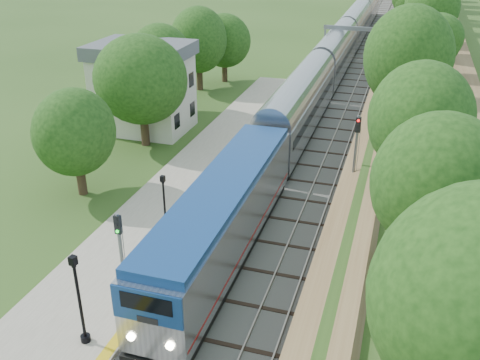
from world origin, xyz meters
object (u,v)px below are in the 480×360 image
(train, at_px, (334,58))
(lamppost_far, at_px, (165,210))
(lamppost_mid, at_px, (80,305))
(signal_gantry, at_px, (357,38))
(station_building, at_px, (143,87))
(signal_farside, at_px, (355,151))
(signal_platform, at_px, (121,253))

(train, distance_m, lamppost_far, 41.61)
(lamppost_mid, bearing_deg, signal_gantry, 83.27)
(signal_gantry, bearing_deg, train, -157.38)
(station_building, height_order, train, station_building)
(lamppost_far, distance_m, signal_farside, 13.13)
(lamppost_mid, height_order, signal_platform, signal_platform)
(signal_gantry, distance_m, lamppost_far, 43.02)
(lamppost_far, bearing_deg, station_building, 119.89)
(signal_gantry, height_order, signal_farside, signal_farside)
(station_building, bearing_deg, signal_gantry, 56.62)
(signal_gantry, bearing_deg, station_building, -123.38)
(lamppost_far, bearing_deg, signal_farside, 38.62)
(lamppost_far, bearing_deg, signal_gantry, 81.39)
(signal_gantry, relative_size, signal_platform, 1.55)
(station_building, distance_m, signal_gantry, 29.94)
(train, bearing_deg, signal_farside, -79.46)
(lamppost_mid, distance_m, signal_farside, 20.23)
(train, xyz_separation_m, lamppost_far, (-3.96, -41.42, -0.21))
(station_building, distance_m, signal_platform, 26.80)
(train, distance_m, signal_farside, 33.92)
(train, xyz_separation_m, lamppost_mid, (-3.66, -50.91, 0.05))
(train, height_order, signal_platform, signal_platform)
(signal_farside, bearing_deg, train, 100.54)
(station_building, xyz_separation_m, signal_gantry, (16.47, 24.99, 0.73))
(signal_gantry, xyz_separation_m, signal_farside, (3.73, -34.34, -0.84))
(signal_gantry, distance_m, train, 3.62)
(signal_gantry, distance_m, lamppost_mid, 52.35)
(station_building, bearing_deg, lamppost_mid, -69.00)
(station_building, bearing_deg, train, 59.71)
(lamppost_mid, xyz_separation_m, signal_platform, (0.76, 2.55, 1.27))
(train, height_order, signal_farside, signal_farside)
(station_building, distance_m, train, 27.80)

